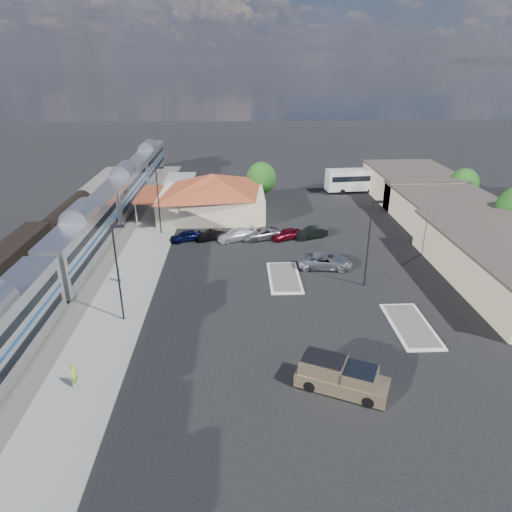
{
  "coord_description": "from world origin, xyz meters",
  "views": [
    {
      "loc": [
        -0.79,
        -41.24,
        21.12
      ],
      "look_at": [
        0.99,
        1.54,
        2.8
      ],
      "focal_mm": 32.0,
      "sensor_mm": 36.0,
      "label": 1
    }
  ],
  "objects_px": {
    "station_depot": "(212,194)",
    "suv": "(325,261)",
    "pickup_truck": "(342,377)",
    "coach_bus": "(362,179)"
  },
  "relations": [
    {
      "from": "station_depot",
      "to": "suv",
      "type": "relative_size",
      "value": 3.07
    },
    {
      "from": "pickup_truck",
      "to": "coach_bus",
      "type": "distance_m",
      "value": 53.91
    },
    {
      "from": "pickup_truck",
      "to": "coach_bus",
      "type": "bearing_deg",
      "value": 9.81
    },
    {
      "from": "station_depot",
      "to": "pickup_truck",
      "type": "height_order",
      "value": "station_depot"
    },
    {
      "from": "pickup_truck",
      "to": "suv",
      "type": "height_order",
      "value": "pickup_truck"
    },
    {
      "from": "pickup_truck",
      "to": "suv",
      "type": "bearing_deg",
      "value": 18.52
    },
    {
      "from": "suv",
      "to": "station_depot",
      "type": "bearing_deg",
      "value": 41.37
    },
    {
      "from": "station_depot",
      "to": "suv",
      "type": "xyz_separation_m",
      "value": [
        13.3,
        -19.57,
        -2.3
      ]
    },
    {
      "from": "coach_bus",
      "to": "pickup_truck",
      "type": "bearing_deg",
      "value": 158.48
    },
    {
      "from": "coach_bus",
      "to": "station_depot",
      "type": "bearing_deg",
      "value": 109.48
    }
  ]
}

